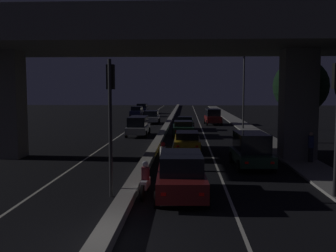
{
  "coord_description": "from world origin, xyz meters",
  "views": [
    {
      "loc": [
        2.22,
        -10.09,
        4.15
      ],
      "look_at": [
        0.78,
        20.72,
        1.35
      ],
      "focal_mm": 42.0,
      "sensor_mm": 36.0,
      "label": 1
    }
  ],
  "objects": [
    {
      "name": "motorcycle_black_filtering_mid",
      "position": [
        1.02,
        9.99,
        0.64
      ],
      "size": [
        0.34,
        1.79,
        1.5
      ],
      "rotation": [
        0.0,
        0.0,
        1.5
      ],
      "color": "black",
      "rests_on": "ground_plane"
    },
    {
      "name": "elevated_overpass",
      "position": [
        0.0,
        13.61,
        7.14
      ],
      "size": [
        25.66,
        9.75,
        9.26
      ],
      "color": "slate",
      "rests_on": "ground_plane"
    },
    {
      "name": "motorcycle_white_filtering_near",
      "position": [
        0.64,
        4.88,
        0.6
      ],
      "size": [
        0.34,
        1.94,
        1.41
      ],
      "rotation": [
        0.0,
        0.0,
        1.51
      ],
      "color": "black",
      "rests_on": "ground_plane"
    },
    {
      "name": "car_dark_red_lead",
      "position": [
        2.03,
        4.95,
        0.89
      ],
      "size": [
        2.1,
        4.46,
        1.73
      ],
      "rotation": [
        0.0,
        0.0,
        1.61
      ],
      "color": "#591414",
      "rests_on": "ground_plane"
    },
    {
      "name": "pedestrian_on_sidewalk",
      "position": [
        9.25,
        12.19,
        0.98
      ],
      "size": [
        0.32,
        0.32,
        1.7
      ],
      "color": "black",
      "rests_on": "sidewalk_right"
    },
    {
      "name": "ground_plane",
      "position": [
        0.0,
        0.0,
        0.0
      ],
      "size": [
        200.0,
        200.0,
        0.0
      ],
      "primitive_type": "plane",
      "color": "black"
    },
    {
      "name": "traffic_light_left_of_median",
      "position": [
        -0.7,
        4.96,
        3.63
      ],
      "size": [
        0.3,
        0.49,
        5.34
      ],
      "color": "black",
      "rests_on": "ground_plane"
    },
    {
      "name": "roadside_tree_kerbside_mid",
      "position": [
        11.21,
        21.37,
        4.48
      ],
      "size": [
        4.31,
        4.31,
        6.65
      ],
      "color": "#2D2116",
      "rests_on": "ground_plane"
    },
    {
      "name": "car_dark_red_sixth",
      "position": [
        5.45,
        37.72,
        1.01
      ],
      "size": [
        2.09,
        4.01,
        1.92
      ],
      "rotation": [
        0.0,
        0.0,
        1.62
      ],
      "color": "#591414",
      "rests_on": "ground_plane"
    },
    {
      "name": "car_silver_second_oncoming",
      "position": [
        -2.16,
        38.81,
        0.85
      ],
      "size": [
        2.07,
        4.21,
        1.62
      ],
      "rotation": [
        0.0,
        0.0,
        -1.56
      ],
      "color": "gray",
      "rests_on": "ground_plane"
    },
    {
      "name": "car_dark_green_fourth",
      "position": [
        1.93,
        25.19,
        0.74
      ],
      "size": [
        2.07,
        4.3,
        1.42
      ],
      "rotation": [
        0.0,
        0.0,
        1.61
      ],
      "color": "black",
      "rests_on": "ground_plane"
    },
    {
      "name": "car_taxi_yellow_third",
      "position": [
        2.28,
        16.74,
        0.71
      ],
      "size": [
        1.88,
        4.77,
        1.34
      ],
      "rotation": [
        0.0,
        0.0,
        1.58
      ],
      "color": "gold",
      "rests_on": "ground_plane"
    },
    {
      "name": "median_divider",
      "position": [
        0.0,
        35.0,
        0.17
      ],
      "size": [
        0.61,
        126.0,
        0.34
      ],
      "primitive_type": "cube",
      "color": "gray",
      "rests_on": "ground_plane"
    },
    {
      "name": "car_dark_green_second",
      "position": [
        5.73,
        11.05,
        0.99
      ],
      "size": [
        2.06,
        4.13,
        1.87
      ],
      "rotation": [
        0.0,
        0.0,
        1.6
      ],
      "color": "black",
      "rests_on": "ground_plane"
    },
    {
      "name": "car_dark_blue_third_oncoming",
      "position": [
        -5.67,
        52.24,
        0.85
      ],
      "size": [
        2.04,
        4.04,
        1.63
      ],
      "rotation": [
        0.0,
        0.0,
        -1.61
      ],
      "color": "#141938",
      "rests_on": "ground_plane"
    },
    {
      "name": "car_silver_lead_oncoming",
      "position": [
        -2.17,
        25.38,
        0.95
      ],
      "size": [
        1.93,
        4.74,
        1.78
      ],
      "rotation": [
        0.0,
        0.0,
        -1.57
      ],
      "color": "gray",
      "rests_on": "ground_plane"
    },
    {
      "name": "car_dark_blue_fourth_oncoming",
      "position": [
        -5.76,
        60.33,
        0.92
      ],
      "size": [
        2.06,
        4.29,
        1.79
      ],
      "rotation": [
        0.0,
        0.0,
        -1.57
      ],
      "color": "#141938",
      "rests_on": "ground_plane"
    },
    {
      "name": "car_dark_green_fifth",
      "position": [
        2.1,
        31.23,
        0.72
      ],
      "size": [
        1.98,
        4.4,
        1.41
      ],
      "rotation": [
        0.0,
        0.0,
        1.53
      ],
      "color": "black",
      "rests_on": "ground_plane"
    },
    {
      "name": "lane_line_left_inner",
      "position": [
        -3.89,
        35.0,
        0.0
      ],
      "size": [
        0.12,
        126.0,
        0.0
      ],
      "primitive_type": "cube",
      "color": "beige",
      "rests_on": "ground_plane"
    },
    {
      "name": "sidewalk_right",
      "position": [
        8.83,
        28.0,
        0.06
      ],
      "size": [
        2.1,
        126.0,
        0.12
      ],
      "primitive_type": "cube",
      "color": "gray",
      "rests_on": "ground_plane"
    },
    {
      "name": "street_lamp",
      "position": [
        7.89,
        31.83,
        5.16
      ],
      "size": [
        2.73,
        0.32,
        8.73
      ],
      "color": "#2D2D30",
      "rests_on": "ground_plane"
    },
    {
      "name": "lane_line_right_inner",
      "position": [
        3.89,
        35.0,
        0.0
      ],
      "size": [
        0.12,
        126.0,
        0.0
      ],
      "primitive_type": "cube",
      "color": "beige",
      "rests_on": "ground_plane"
    }
  ]
}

